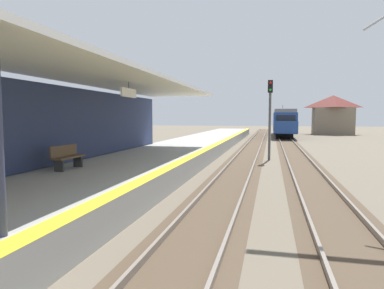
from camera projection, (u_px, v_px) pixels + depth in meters
The scene contains 8 objects.
station_platform at pixel (154, 162), 18.01m from camera, with size 5.00×80.00×0.91m.
station_building_with_canopy at pixel (55, 122), 12.53m from camera, with size 4.85×24.00×4.43m.
track_pair_nearest_platform at pixel (243, 162), 20.92m from camera, with size 2.34×120.00×0.16m.
track_pair_middle at pixel (301, 164), 20.15m from camera, with size 2.34×120.00×0.16m.
approaching_train at pixel (283, 122), 50.21m from camera, with size 2.93×19.60×4.76m.
rail_signal_post at pixel (270, 111), 21.89m from camera, with size 0.32×0.34×5.20m.
platform_bench at pixel (67, 156), 12.46m from camera, with size 0.45×1.60×0.88m.
distant_trackside_house at pixel (333, 114), 55.52m from camera, with size 6.60×5.28×6.40m.
Camera 1 is at (3.55, -0.94, 2.82)m, focal length 31.58 mm.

